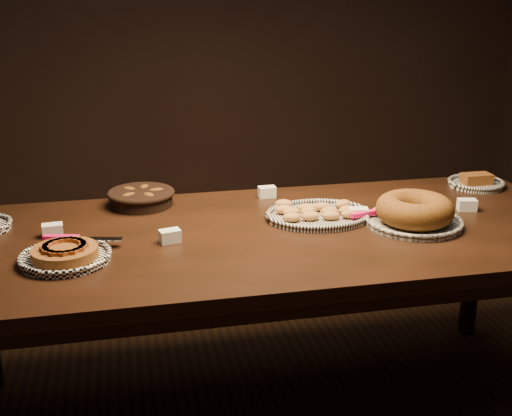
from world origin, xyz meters
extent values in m
plane|color=black|center=(0.00, 0.00, 0.00)|extent=(5.00, 5.00, 0.00)
cube|color=black|center=(0.00, 0.00, 0.72)|extent=(2.40, 1.00, 0.05)
cylinder|color=black|center=(1.08, 0.38, 0.35)|extent=(0.08, 0.08, 0.70)
torus|color=white|center=(-0.69, -0.13, 0.77)|extent=(0.29, 0.29, 0.02)
cylinder|color=#4B2E0F|center=(-0.69, -0.13, 0.78)|extent=(0.27, 0.27, 0.03)
cube|color=#56200E|center=(-0.64, -0.11, 0.80)|extent=(0.05, 0.07, 0.01)
cube|color=#56200E|center=(-0.65, -0.09, 0.80)|extent=(0.07, 0.06, 0.01)
cube|color=#56200E|center=(-0.68, -0.08, 0.80)|extent=(0.07, 0.04, 0.01)
cube|color=#56200E|center=(-0.70, -0.08, 0.80)|extent=(0.07, 0.04, 0.01)
cube|color=#56200E|center=(-0.73, -0.09, 0.80)|extent=(0.07, 0.06, 0.01)
cube|color=#56200E|center=(-0.74, -0.11, 0.80)|extent=(0.04, 0.07, 0.01)
cube|color=#56200E|center=(-0.75, -0.14, 0.80)|extent=(0.03, 0.07, 0.01)
cube|color=#56200E|center=(-0.74, -0.17, 0.80)|extent=(0.06, 0.07, 0.01)
cube|color=#56200E|center=(-0.72, -0.19, 0.80)|extent=(0.07, 0.05, 0.01)
cube|color=#56200E|center=(-0.69, -0.19, 0.80)|extent=(0.07, 0.02, 0.01)
cube|color=#56200E|center=(-0.66, -0.18, 0.80)|extent=(0.07, 0.05, 0.01)
cube|color=#56200E|center=(-0.64, -0.17, 0.80)|extent=(0.06, 0.07, 0.01)
cube|color=#56200E|center=(-0.63, -0.14, 0.80)|extent=(0.03, 0.07, 0.01)
cube|color=#FF0C61|center=(-0.71, 0.00, 0.78)|extent=(0.12, 0.05, 0.02)
cube|color=silver|center=(-0.58, -0.03, 0.78)|extent=(0.15, 0.07, 0.00)
torus|color=black|center=(0.22, 0.08, 0.77)|extent=(0.32, 0.32, 0.02)
ellipsoid|color=#975A2C|center=(0.10, 0.04, 0.78)|extent=(0.07, 0.05, 0.03)
ellipsoid|color=#975A2C|center=(0.17, 0.04, 0.78)|extent=(0.07, 0.05, 0.03)
ellipsoid|color=#975A2C|center=(0.25, 0.03, 0.78)|extent=(0.07, 0.05, 0.03)
ellipsoid|color=#975A2C|center=(0.32, 0.03, 0.78)|extent=(0.08, 0.06, 0.03)
ellipsoid|color=#975A2C|center=(0.11, 0.09, 0.78)|extent=(0.07, 0.05, 0.03)
ellipsoid|color=#975A2C|center=(0.18, 0.09, 0.78)|extent=(0.08, 0.06, 0.03)
ellipsoid|color=#975A2C|center=(0.26, 0.07, 0.78)|extent=(0.07, 0.05, 0.03)
ellipsoid|color=#975A2C|center=(0.33, 0.07, 0.78)|extent=(0.08, 0.06, 0.03)
ellipsoid|color=#975A2C|center=(0.09, 0.13, 0.78)|extent=(0.07, 0.05, 0.03)
ellipsoid|color=#975A2C|center=(0.18, 0.13, 0.78)|extent=(0.08, 0.06, 0.03)
ellipsoid|color=#975A2C|center=(0.24, 0.13, 0.78)|extent=(0.08, 0.06, 0.03)
ellipsoid|color=#975A2C|center=(0.34, 0.15, 0.78)|extent=(0.08, 0.06, 0.03)
ellipsoid|color=#975A2C|center=(0.11, 0.20, 0.78)|extent=(0.08, 0.06, 0.03)
torus|color=black|center=(0.54, -0.06, 0.77)|extent=(0.35, 0.35, 0.02)
torus|color=brown|center=(0.54, -0.06, 0.81)|extent=(0.37, 0.37, 0.10)
cube|color=#FF0C61|center=(0.38, 0.02, 0.78)|extent=(0.12, 0.05, 0.02)
cube|color=silver|center=(0.50, 0.05, 0.78)|extent=(0.15, 0.07, 0.00)
cylinder|color=black|center=(-0.43, 0.38, 0.78)|extent=(0.30, 0.30, 0.06)
torus|color=black|center=(-0.43, 0.38, 0.80)|extent=(0.27, 0.27, 0.02)
ellipsoid|color=#371F0B|center=(-0.37, 0.38, 0.80)|extent=(0.08, 0.05, 0.04)
ellipsoid|color=#371F0B|center=(-0.41, 0.44, 0.80)|extent=(0.06, 0.09, 0.04)
ellipsoid|color=#371F0B|center=(-0.47, 0.42, 0.80)|extent=(0.09, 0.09, 0.04)
ellipsoid|color=#371F0B|center=(-0.48, 0.34, 0.80)|extent=(0.09, 0.08, 0.04)
ellipsoid|color=#371F0B|center=(-0.40, 0.33, 0.80)|extent=(0.08, 0.09, 0.04)
torus|color=black|center=(1.02, 0.34, 0.77)|extent=(0.24, 0.24, 0.02)
cube|color=#4B2E0F|center=(1.02, 0.34, 0.78)|extent=(0.13, 0.07, 0.04)
cube|color=white|center=(-0.35, -0.04, 0.77)|extent=(0.08, 0.06, 0.04)
cube|color=white|center=(0.09, 0.38, 0.77)|extent=(0.07, 0.05, 0.04)
cube|color=white|center=(0.36, 0.04, 0.77)|extent=(0.08, 0.06, 0.04)
cube|color=white|center=(-0.75, 0.10, 0.77)|extent=(0.07, 0.05, 0.04)
cube|color=white|center=(0.81, 0.05, 0.77)|extent=(0.08, 0.06, 0.04)
camera|label=1|loc=(-0.49, -2.10, 1.57)|focal=45.00mm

